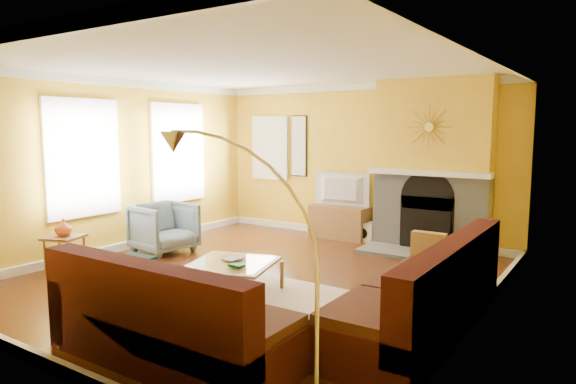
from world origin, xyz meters
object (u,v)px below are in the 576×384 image
Objects in this scene: side_table at (65,254)px; sectional_sofa at (302,276)px; coffee_table at (232,277)px; armchair at (164,228)px; arc_lamp at (246,286)px; media_console at (340,222)px.

sectional_sofa is at bearing 4.79° from side_table.
coffee_table is at bearing 12.53° from side_table.
arc_lamp is at bearing -118.78° from armchair.
arc_lamp is at bearing -68.30° from sectional_sofa.
side_table is (-0.29, -1.52, -0.14)m from armchair.
sectional_sofa is 3.52m from armchair.
side_table is at bearing 177.33° from armchair.
sectional_sofa is 7.40× the size of side_table.
arc_lamp reaches higher than side_table.
side_table is at bearing -167.47° from coffee_table.
media_console is at bearing -28.14° from armchair.
media_console reaches higher than coffee_table.
armchair is 0.45× the size of arc_lamp.
coffee_table is at bearing 167.65° from sectional_sofa.
armchair is (-2.18, 0.97, 0.20)m from coffee_table.
media_console is 2.13× the size of side_table.
coffee_table is 0.49× the size of arc_lamp.
coffee_table is 2.90m from arc_lamp.
armchair is at bearing -126.45° from media_console.
armchair is (-1.80, -2.44, 0.10)m from media_console.
side_table is (-3.60, -0.30, -0.20)m from sectional_sofa.
side_table is 4.65m from arc_lamp.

